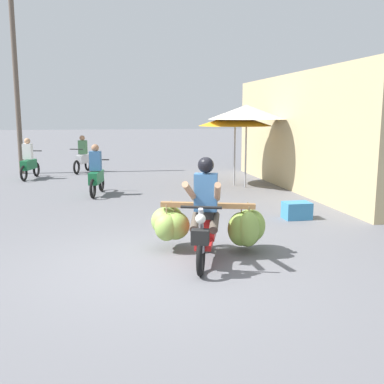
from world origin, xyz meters
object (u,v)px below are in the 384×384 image
Objects in this scene: motorbike_main_loaded at (208,224)px; utility_pole at (16,78)px; market_umbrella_near_shop at (235,120)px; motorbike_distant_ahead_left at (29,163)px; motorbike_distant_ahead_right at (96,175)px; market_umbrella_further_along at (247,112)px; motorbike_distant_far_ahead at (83,157)px; produce_crate at (297,211)px.

motorbike_main_loaded is 0.28× the size of utility_pole.
utility_pole is at bearing 148.77° from market_umbrella_near_shop.
motorbike_distant_ahead_right is (2.29, -3.61, 0.00)m from motorbike_distant_ahead_left.
utility_pole is at bearing 107.88° from motorbike_distant_ahead_left.
market_umbrella_near_shop reaches higher than motorbike_distant_ahead_left.
motorbike_distant_ahead_right is 0.65× the size of market_umbrella_further_along.
motorbike_main_loaded is 7.23m from market_umbrella_near_shop.
market_umbrella_further_along reaches higher than motorbike_distant_ahead_left.
motorbike_distant_ahead_right is 5.21m from motorbike_distant_far_ahead.
market_umbrella_near_shop is (4.19, 0.95, 1.45)m from motorbike_distant_ahead_right.
motorbike_distant_ahead_right is at bearing -57.64° from motorbike_distant_ahead_left.
market_umbrella_further_along is (0.22, -0.44, 0.23)m from market_umbrella_near_shop.
motorbike_distant_ahead_left is 7.16m from market_umbrella_near_shop.
motorbike_distant_far_ahead is (-2.36, 10.88, 0.08)m from motorbike_main_loaded.
market_umbrella_further_along is 4.71m from produce_crate.
motorbike_distant_ahead_left is at bearing -72.12° from utility_pole.
motorbike_distant_ahead_left is 0.65× the size of market_umbrella_further_along.
utility_pole is at bearing 118.33° from motorbike_distant_ahead_right.
motorbike_main_loaded is 3.47× the size of produce_crate.
motorbike_main_loaded is 11.13m from motorbike_distant_far_ahead.
market_umbrella_further_along is at bearing -24.87° from motorbike_distant_ahead_left.
utility_pole is at bearing 128.14° from produce_crate.
produce_crate is (-0.21, -4.22, -2.07)m from market_umbrella_further_along.
motorbike_distant_far_ahead reaches higher than produce_crate.
market_umbrella_further_along reaches higher than market_umbrella_near_shop.
motorbike_distant_ahead_left is 2.85× the size of produce_crate.
motorbike_distant_ahead_right is at bearing -83.76° from motorbike_distant_far_ahead.
motorbike_main_loaded is 12.19m from utility_pole.
motorbike_distant_far_ahead is at bearing 138.38° from market_umbrella_near_shop.
motorbike_distant_ahead_right is 4.75m from market_umbrella_further_along.
motorbike_distant_ahead_left is 2.33m from motorbike_distant_far_ahead.
motorbike_distant_far_ahead is 0.69× the size of market_umbrella_near_shop.
motorbike_distant_ahead_right reaches higher than produce_crate.
motorbike_distant_far_ahead is (1.72, 1.57, 0.00)m from motorbike_distant_ahead_left.
motorbike_main_loaded is 1.21× the size of motorbike_distant_ahead_right.
motorbike_main_loaded is at bearing -109.82° from market_umbrella_near_shop.
motorbike_main_loaded is 3.13m from produce_crate.
market_umbrella_further_along is (4.41, 0.51, 1.68)m from motorbike_distant_ahead_right.
market_umbrella_further_along is at bearing 67.17° from motorbike_main_loaded.
market_umbrella_near_shop is 4.03× the size of produce_crate.
market_umbrella_near_shop is 0.91× the size of market_umbrella_further_along.
produce_crate is at bearing -51.86° from utility_pole.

